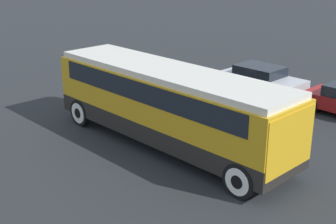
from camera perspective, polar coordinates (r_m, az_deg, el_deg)
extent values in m
plane|color=#26282B|center=(17.42, 0.00, -4.10)|extent=(120.00, 120.00, 0.00)
cube|color=black|center=(17.11, 0.00, -1.63)|extent=(10.11, 2.46, 0.68)
cube|color=gold|center=(16.74, 0.00, 1.96)|extent=(10.11, 2.46, 1.58)
cube|color=black|center=(16.62, 0.00, 3.22)|extent=(8.90, 2.50, 0.71)
cube|color=silver|center=(16.49, 0.00, 4.94)|extent=(9.91, 2.26, 0.22)
cube|color=gold|center=(13.92, 14.19, -3.41)|extent=(0.36, 2.36, 1.80)
cylinder|color=black|center=(13.93, 8.74, -8.26)|extent=(1.10, 0.28, 1.10)
cylinder|color=silver|center=(13.93, 8.74, -8.26)|extent=(0.86, 0.30, 0.86)
cylinder|color=black|center=(13.93, 8.74, -8.26)|extent=(0.42, 0.32, 0.42)
cylinder|color=black|center=(15.61, 13.80, -5.44)|extent=(1.10, 0.28, 1.10)
cylinder|color=silver|center=(15.61, 13.80, -5.44)|extent=(0.86, 0.30, 0.86)
cylinder|color=black|center=(15.61, 13.80, -5.44)|extent=(0.42, 0.32, 0.42)
cylinder|color=black|center=(19.52, -10.61, -0.05)|extent=(1.10, 0.28, 1.10)
cylinder|color=silver|center=(19.52, -10.61, -0.05)|extent=(0.86, 0.30, 0.86)
cylinder|color=black|center=(19.52, -10.61, -0.05)|extent=(0.42, 0.32, 0.42)
cylinder|color=black|center=(20.75, -5.48, 1.39)|extent=(1.10, 0.28, 1.10)
cylinder|color=silver|center=(20.75, -5.48, 1.39)|extent=(0.86, 0.30, 0.86)
cylinder|color=black|center=(20.75, -5.48, 1.39)|extent=(0.42, 0.32, 0.42)
cube|color=#BCBCC1|center=(23.67, 11.38, 3.55)|extent=(4.25, 1.80, 0.68)
cube|color=black|center=(23.62, 11.13, 4.98)|extent=(2.21, 1.62, 0.47)
cylinder|color=black|center=(22.24, 13.56, 1.65)|extent=(0.70, 0.22, 0.70)
cylinder|color=black|center=(22.24, 13.56, 1.65)|extent=(0.27, 0.26, 0.27)
cylinder|color=black|center=(23.57, 15.71, 2.48)|extent=(0.70, 0.22, 0.70)
cylinder|color=black|center=(23.57, 15.71, 2.48)|extent=(0.27, 0.26, 0.27)
cylinder|color=black|center=(24.05, 7.04, 3.42)|extent=(0.70, 0.22, 0.70)
cylinder|color=black|center=(24.05, 7.04, 3.42)|extent=(0.27, 0.26, 0.27)
cylinder|color=black|center=(25.29, 9.38, 4.11)|extent=(0.70, 0.22, 0.70)
cylinder|color=black|center=(25.29, 9.38, 4.11)|extent=(0.27, 0.26, 0.27)
cylinder|color=black|center=(21.69, 17.03, 0.89)|extent=(0.72, 0.22, 0.72)
cylinder|color=black|center=(21.69, 17.03, 0.89)|extent=(0.27, 0.26, 0.27)
cylinder|color=black|center=(23.08, 19.05, 1.78)|extent=(0.72, 0.22, 0.72)
cylinder|color=black|center=(23.08, 19.05, 1.78)|extent=(0.27, 0.26, 0.27)
cube|color=#7A6B5B|center=(21.04, 8.74, 1.59)|extent=(4.39, 1.76, 0.62)
cube|color=black|center=(20.98, 8.44, 3.18)|extent=(2.28, 1.58, 0.52)
cylinder|color=black|center=(19.57, 11.23, -0.65)|extent=(0.71, 0.22, 0.71)
cylinder|color=black|center=(19.57, 11.23, -0.65)|extent=(0.27, 0.26, 0.27)
cylinder|color=black|center=(20.82, 13.74, 0.41)|extent=(0.71, 0.22, 0.71)
cylinder|color=black|center=(20.82, 13.74, 0.41)|extent=(0.27, 0.26, 0.27)
cylinder|color=black|center=(21.56, 3.85, 1.60)|extent=(0.71, 0.22, 0.71)
cylinder|color=black|center=(21.56, 3.85, 1.60)|extent=(0.27, 0.26, 0.27)
cylinder|color=black|center=(22.70, 6.54, 2.45)|extent=(0.71, 0.22, 0.71)
cylinder|color=black|center=(22.70, 6.54, 2.45)|extent=(0.27, 0.26, 0.27)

